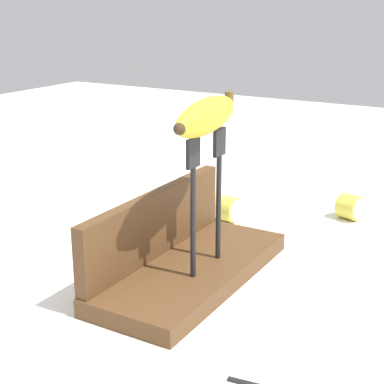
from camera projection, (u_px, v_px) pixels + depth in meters
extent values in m
plane|color=white|center=(192.00, 279.00, 0.81)|extent=(3.00, 3.00, 0.00)
cube|color=brown|center=(192.00, 271.00, 0.81)|extent=(0.32, 0.13, 0.02)
cube|color=brown|center=(155.00, 224.00, 0.82)|extent=(0.31, 0.02, 0.09)
cylinder|color=black|center=(193.00, 223.00, 0.75)|extent=(0.01, 0.01, 0.14)
cube|color=black|center=(193.00, 153.00, 0.72)|extent=(0.03, 0.00, 0.04)
cylinder|color=black|center=(219.00, 208.00, 0.80)|extent=(0.01, 0.01, 0.14)
cube|color=black|center=(219.00, 142.00, 0.77)|extent=(0.03, 0.00, 0.04)
ellipsoid|color=yellow|center=(207.00, 116.00, 0.73)|extent=(0.18, 0.06, 0.04)
cylinder|color=brown|center=(229.00, 99.00, 0.80)|extent=(0.01, 0.01, 0.02)
sphere|color=#3F2D19|center=(179.00, 129.00, 0.66)|extent=(0.01, 0.01, 0.01)
cylinder|color=#DBD147|center=(224.00, 208.00, 1.03)|extent=(0.05, 0.05, 0.04)
cylinder|color=beige|center=(236.00, 211.00, 1.01)|extent=(0.04, 0.01, 0.04)
cylinder|color=#DBD147|center=(350.00, 207.00, 1.03)|extent=(0.05, 0.05, 0.04)
cylinder|color=beige|center=(359.00, 209.00, 1.02)|extent=(0.04, 0.01, 0.04)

